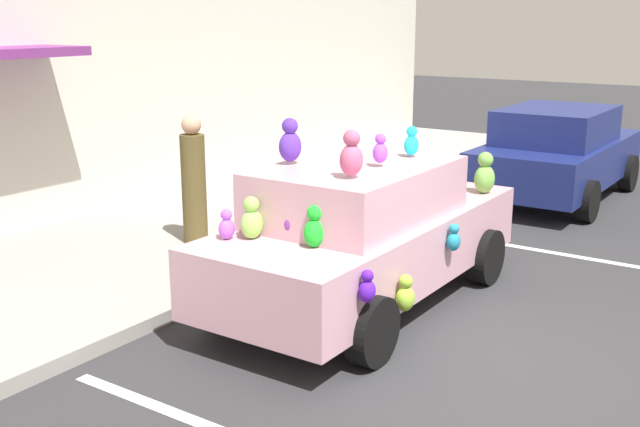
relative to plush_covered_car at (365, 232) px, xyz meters
The scene contains 7 objects.
ground_plane 1.98m from the plush_covered_car, 111.16° to the right, with size 60.00×60.00×0.00m, color #2D2D30.
sidewalk 3.45m from the plush_covered_car, 101.17° to the left, with size 24.00×4.00×0.15m, color gray.
parking_stripe_front 3.13m from the plush_covered_car, 13.17° to the right, with size 0.12×3.60×0.01m, color silver.
plush_covered_car is the anchor object (origin of this frame).
parked_sedan_behind 5.98m from the plush_covered_car, ahead, with size 4.11×1.97×1.54m.
teddy_bear_on_sidewalk 2.18m from the plush_covered_car, 68.07° to the left, with size 0.39×0.32×0.74m.
pedestrian_near_shopfront 2.77m from the plush_covered_car, 82.97° to the left, with size 0.31×0.31×1.65m.
Camera 1 is at (-6.00, -2.26, 3.00)m, focal length 43.00 mm.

